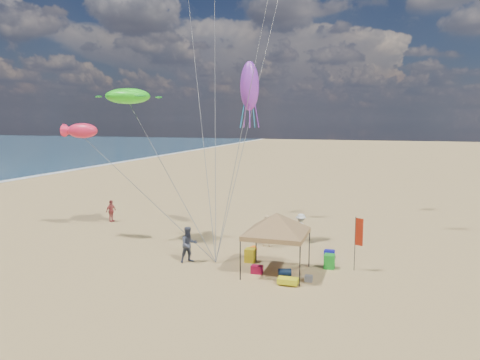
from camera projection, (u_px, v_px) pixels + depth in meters
The scene contains 18 objects.
ground at pixel (222, 267), 22.34m from camera, with size 280.00×280.00×0.00m, color tan.
canopy_tent at pixel (277, 215), 21.11m from camera, with size 5.53×5.53×3.41m.
feather_flag at pixel (358, 235), 21.57m from camera, with size 0.39×0.17×2.67m.
cooler_red at pixel (257, 269), 21.45m from camera, with size 0.54×0.38×0.38m, color #AA0D38.
cooler_blue at pixel (329, 254), 23.97m from camera, with size 0.54×0.38×0.38m, color #12139A.
bag_navy at pixel (285, 272), 21.08m from camera, with size 0.36×0.36×0.60m, color #0D1F3A.
bag_orange at pixel (251, 250), 24.74m from camera, with size 0.36×0.36×0.60m, color orange.
chair_green at pixel (329, 261), 22.15m from camera, with size 0.50×0.50×0.70m, color #1B9924.
chair_yellow at pixel (250, 255), 23.15m from camera, with size 0.50×0.50×0.70m, color yellow.
crate_grey at pixel (309, 278), 20.39m from camera, with size 0.34×0.30×0.28m, color slate.
beach_cart at pixel (288, 281), 19.92m from camera, with size 0.90×0.50×0.24m, color yellow.
person_near_a at pixel (267, 231), 25.88m from camera, with size 0.68×0.45×1.88m, color tan.
person_near_b at pixel (189, 244), 23.03m from camera, with size 0.91×0.71×1.87m, color #3B4051.
person_near_c at pixel (301, 228), 26.73m from camera, with size 1.13×0.65×1.75m, color silver.
person_far_a at pixel (111, 211), 32.19m from camera, with size 0.92×0.38×1.57m, color #B64647.
turtle_kite at pixel (128, 96), 26.20m from camera, with size 2.71×2.17×0.90m, color #2FFE1F.
fish_kite at pixel (82, 131), 26.92m from camera, with size 2.03×1.02×0.90m, color #FF244C.
squid_kite at pixel (250, 86), 25.78m from camera, with size 1.08×1.08×2.81m, color purple.
Camera 1 is at (7.44, -20.25, 7.33)m, focal length 33.63 mm.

